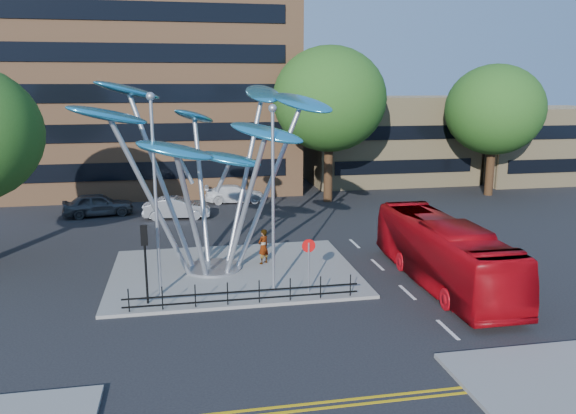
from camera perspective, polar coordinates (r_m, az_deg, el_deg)
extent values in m
plane|color=black|center=(22.87, -1.50, -11.55)|extent=(120.00, 120.00, 0.00)
cube|color=slate|center=(28.27, -5.48, -6.62)|extent=(12.00, 9.00, 0.15)
cube|color=gold|center=(17.65, 1.82, -19.39)|extent=(40.00, 0.12, 0.01)
cube|color=gold|center=(17.40, 2.04, -19.90)|extent=(40.00, 0.12, 0.01)
cube|color=#996742|center=(52.97, -14.30, 18.35)|extent=(25.00, 15.00, 30.00)
cube|color=tan|center=(54.42, 10.19, 6.76)|extent=(15.00, 8.00, 8.00)
cube|color=tan|center=(59.20, 23.72, 5.87)|extent=(12.00, 8.00, 7.00)
cylinder|color=black|center=(44.55, 4.12, 4.19)|extent=(0.70, 0.70, 5.72)
ellipsoid|color=#1E4714|center=(44.09, 4.22, 10.89)|extent=(8.80, 8.80, 8.10)
cylinder|color=black|center=(50.02, 19.86, 4.01)|extent=(0.70, 0.70, 5.06)
ellipsoid|color=#1E4714|center=(49.60, 20.26, 9.27)|extent=(8.00, 8.00, 7.36)
cylinder|color=#9EA0A5|center=(28.63, -7.59, -6.14)|extent=(2.80, 2.80, 0.12)
cylinder|color=#9EA0A5|center=(27.03, -10.29, 1.08)|extent=(0.24, 0.24, 7.80)
ellipsoid|color=#30A2D2|center=(25.73, -17.83, 8.88)|extent=(3.92, 2.95, 1.39)
cylinder|color=#9EA0A5|center=(26.80, -8.51, -0.49)|extent=(0.24, 0.24, 6.40)
ellipsoid|color=#30A2D2|center=(24.07, -11.40, 5.66)|extent=(3.47, 1.78, 1.31)
cylinder|color=#9EA0A5|center=(26.98, -6.43, 0.32)|extent=(0.24, 0.24, 7.00)
ellipsoid|color=#30A2D2|center=(25.08, -2.20, 7.55)|extent=(3.81, 3.11, 1.36)
cylinder|color=#9EA0A5|center=(27.69, -5.35, 1.93)|extent=(0.24, 0.24, 8.20)
ellipsoid|color=#30A2D2|center=(28.15, 1.42, 10.55)|extent=(3.52, 4.06, 1.44)
cylinder|color=#9EA0A5|center=(28.51, -6.33, 2.62)|extent=(0.24, 0.24, 8.60)
ellipsoid|color=#30A2D2|center=(30.32, -2.60, 11.45)|extent=(2.21, 3.79, 1.39)
cylinder|color=#9EA0A5|center=(28.66, -8.31, 1.40)|extent=(0.24, 0.24, 7.40)
ellipsoid|color=#30A2D2|center=(30.76, -9.50, 9.07)|extent=(3.02, 3.71, 1.34)
cylinder|color=#9EA0A5|center=(27.92, -9.94, 2.50)|extent=(0.24, 0.24, 8.80)
ellipsoid|color=#30A2D2|center=(29.01, -15.97, 11.33)|extent=(3.88, 3.60, 1.42)
ellipsoid|color=#30A2D2|center=(27.50, -11.73, 5.65)|extent=(3.40, 1.96, 1.13)
ellipsoid|color=#30A2D2|center=(27.03, -5.97, 4.87)|extent=(3.39, 2.16, 1.11)
cylinder|color=#9EA0A5|center=(24.64, -13.28, 0.66)|extent=(0.14, 0.14, 8.50)
sphere|color=#9EA0A5|center=(24.14, -13.81, 10.86)|extent=(0.36, 0.36, 0.36)
cylinder|color=#9EA0A5|center=(24.47, -1.53, 0.32)|extent=(0.14, 0.14, 8.00)
sphere|color=#9EA0A5|center=(23.93, -1.58, 10.00)|extent=(0.36, 0.36, 0.36)
cylinder|color=black|center=(24.38, -14.24, -5.97)|extent=(0.10, 0.10, 3.20)
cube|color=black|center=(23.98, -14.42, -2.80)|extent=(0.28, 0.18, 0.85)
sphere|color=#FF0C0C|center=(23.91, -14.45, -2.15)|extent=(0.18, 0.18, 0.18)
cylinder|color=#9EA0A5|center=(25.03, 2.11, -6.17)|extent=(0.08, 0.08, 2.30)
cylinder|color=red|center=(24.76, 2.11, -3.96)|extent=(0.60, 0.04, 0.60)
cube|color=white|center=(24.78, 2.10, -3.95)|extent=(0.42, 0.03, 0.10)
cylinder|color=black|center=(24.06, -15.88, -9.11)|extent=(0.05, 0.05, 1.00)
cylinder|color=black|center=(23.97, -12.65, -9.02)|extent=(0.05, 0.05, 1.00)
cylinder|color=black|center=(23.94, -9.40, -8.89)|extent=(0.05, 0.05, 1.00)
cylinder|color=black|center=(24.00, -6.16, -8.74)|extent=(0.05, 0.05, 1.00)
cylinder|color=black|center=(24.12, -2.94, -8.56)|extent=(0.05, 0.05, 1.00)
cylinder|color=black|center=(24.33, 0.23, -8.36)|extent=(0.05, 0.05, 1.00)
cylinder|color=black|center=(24.60, 3.33, -8.14)|extent=(0.05, 0.05, 1.00)
cylinder|color=black|center=(24.94, 6.35, -7.90)|extent=(0.05, 0.05, 1.00)
cube|color=black|center=(24.03, -4.55, -8.55)|extent=(10.00, 0.06, 0.06)
cube|color=black|center=(24.16, -4.53, -9.32)|extent=(10.00, 0.06, 0.06)
imported|color=#AB0710|center=(27.28, 15.48, -4.49)|extent=(2.68, 11.15, 3.10)
imported|color=gray|center=(28.99, -2.52, -4.02)|extent=(0.80, 0.76, 1.83)
imported|color=#3F4246|center=(42.17, -18.74, 0.25)|extent=(5.07, 2.72, 1.64)
imported|color=#ABAEB3|center=(39.93, -11.24, -0.08)|extent=(4.70, 1.94, 1.51)
imported|color=silver|center=(44.63, -5.42, 1.35)|extent=(4.79, 2.04, 1.38)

